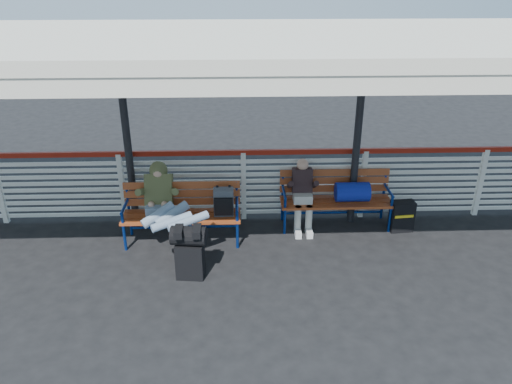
{
  "coord_description": "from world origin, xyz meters",
  "views": [
    {
      "loc": [
        -0.07,
        -5.67,
        4.0
      ],
      "look_at": [
        0.17,
        1.0,
        0.91
      ],
      "focal_mm": 35.0,
      "sensor_mm": 36.0,
      "label": 1
    }
  ],
  "objects_px": {
    "bench_left": "(193,206)",
    "companion_person": "(303,194)",
    "bench_right": "(343,193)",
    "traveler_man": "(169,211)",
    "suitcase_side": "(402,216)",
    "luggage_stack": "(189,250)"
  },
  "relations": [
    {
      "from": "bench_right",
      "to": "bench_left",
      "type": "bearing_deg",
      "value": -170.68
    },
    {
      "from": "bench_left",
      "to": "bench_right",
      "type": "relative_size",
      "value": 1.0
    },
    {
      "from": "bench_left",
      "to": "companion_person",
      "type": "distance_m",
      "value": 1.77
    },
    {
      "from": "traveler_man",
      "to": "suitcase_side",
      "type": "relative_size",
      "value": 3.18
    },
    {
      "from": "luggage_stack",
      "to": "bench_right",
      "type": "bearing_deg",
      "value": 37.75
    },
    {
      "from": "luggage_stack",
      "to": "bench_left",
      "type": "height_order",
      "value": "bench_left"
    },
    {
      "from": "bench_left",
      "to": "bench_right",
      "type": "distance_m",
      "value": 2.43
    },
    {
      "from": "bench_left",
      "to": "bench_right",
      "type": "xyz_separation_m",
      "value": [
        2.4,
        0.39,
        0.0
      ]
    },
    {
      "from": "bench_right",
      "to": "suitcase_side",
      "type": "height_order",
      "value": "bench_right"
    },
    {
      "from": "luggage_stack",
      "to": "suitcase_side",
      "type": "distance_m",
      "value": 3.53
    },
    {
      "from": "traveler_man",
      "to": "luggage_stack",
      "type": "bearing_deg",
      "value": -63.3
    },
    {
      "from": "traveler_man",
      "to": "bench_right",
      "type": "bearing_deg",
      "value": 15.31
    },
    {
      "from": "bench_left",
      "to": "companion_person",
      "type": "xyz_separation_m",
      "value": [
        1.74,
        0.35,
        0.01
      ]
    },
    {
      "from": "bench_left",
      "to": "suitcase_side",
      "type": "distance_m",
      "value": 3.36
    },
    {
      "from": "suitcase_side",
      "to": "luggage_stack",
      "type": "bearing_deg",
      "value": -166.19
    },
    {
      "from": "bench_right",
      "to": "suitcase_side",
      "type": "relative_size",
      "value": 3.5
    },
    {
      "from": "luggage_stack",
      "to": "bench_left",
      "type": "distance_m",
      "value": 1.05
    },
    {
      "from": "luggage_stack",
      "to": "companion_person",
      "type": "height_order",
      "value": "companion_person"
    },
    {
      "from": "suitcase_side",
      "to": "bench_right",
      "type": "bearing_deg",
      "value": 160.39
    },
    {
      "from": "bench_left",
      "to": "traveler_man",
      "type": "relative_size",
      "value": 1.1
    },
    {
      "from": "companion_person",
      "to": "bench_right",
      "type": "bearing_deg",
      "value": 3.77
    },
    {
      "from": "traveler_man",
      "to": "companion_person",
      "type": "distance_m",
      "value": 2.17
    }
  ]
}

